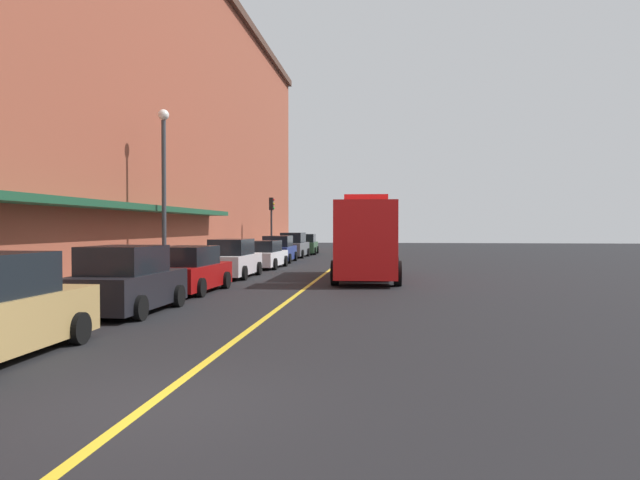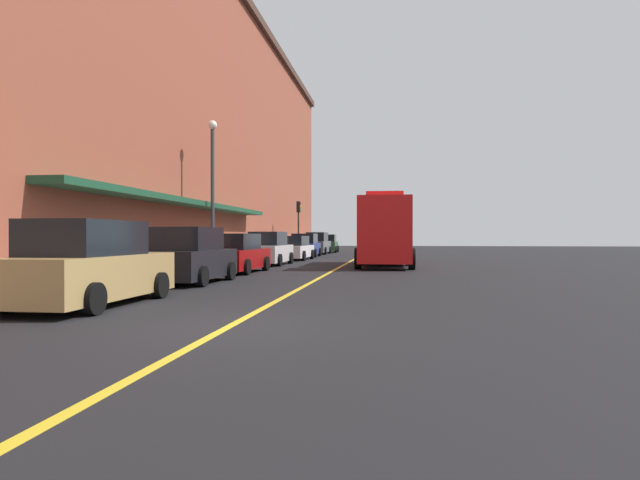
{
  "view_description": "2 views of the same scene",
  "coord_description": "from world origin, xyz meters",
  "px_view_note": "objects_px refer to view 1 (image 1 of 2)",
  "views": [
    {
      "loc": [
        3.09,
        -7.62,
        2.32
      ],
      "look_at": [
        -0.42,
        23.77,
        1.64
      ],
      "focal_mm": 33.96,
      "sensor_mm": 36.0,
      "label": 1
    },
    {
      "loc": [
        2.79,
        -9.0,
        1.51
      ],
      "look_at": [
        -1.59,
        22.16,
        1.32
      ],
      "focal_mm": 30.55,
      "sensor_mm": 36.0,
      "label": 2
    }
  ],
  "objects_px": {
    "parked_car_2": "(188,271)",
    "fire_truck": "(368,241)",
    "parking_meter_1": "(275,244)",
    "traffic_light_near": "(272,215)",
    "parking_meter_4": "(290,241)",
    "street_lamp_left": "(164,176)",
    "parked_car_6": "(294,246)",
    "parking_meter_3": "(249,248)",
    "parked_car_4": "(263,255)",
    "parked_car_3": "(233,260)",
    "parked_car_5": "(278,250)",
    "parking_meter_2": "(249,247)",
    "parking_meter_0": "(103,269)",
    "parked_car_7": "(305,245)",
    "parked_car_1": "(127,282)"
  },
  "relations": [
    {
      "from": "parking_meter_4",
      "to": "street_lamp_left",
      "type": "distance_m",
      "value": 28.33
    },
    {
      "from": "parked_car_1",
      "to": "parking_meter_1",
      "type": "relative_size",
      "value": 3.21
    },
    {
      "from": "parked_car_3",
      "to": "parked_car_6",
      "type": "distance_m",
      "value": 18.48
    },
    {
      "from": "parking_meter_0",
      "to": "parking_meter_4",
      "type": "bearing_deg",
      "value": 90.0
    },
    {
      "from": "parked_car_2",
      "to": "parked_car_5",
      "type": "distance_m",
      "value": 18.4
    },
    {
      "from": "parked_car_2",
      "to": "parking_meter_3",
      "type": "height_order",
      "value": "parked_car_2"
    },
    {
      "from": "parked_car_1",
      "to": "parked_car_4",
      "type": "distance_m",
      "value": 17.9
    },
    {
      "from": "parked_car_2",
      "to": "parked_car_4",
      "type": "height_order",
      "value": "parked_car_2"
    },
    {
      "from": "parked_car_2",
      "to": "fire_truck",
      "type": "relative_size",
      "value": 0.54
    },
    {
      "from": "parked_car_7",
      "to": "parking_meter_1",
      "type": "relative_size",
      "value": 3.46
    },
    {
      "from": "parked_car_4",
      "to": "street_lamp_left",
      "type": "relative_size",
      "value": 0.7
    },
    {
      "from": "parked_car_5",
      "to": "parking_meter_0",
      "type": "bearing_deg",
      "value": 175.18
    },
    {
      "from": "parked_car_3",
      "to": "parked_car_5",
      "type": "relative_size",
      "value": 0.96
    },
    {
      "from": "parked_car_4",
      "to": "traffic_light_near",
      "type": "height_order",
      "value": "traffic_light_near"
    },
    {
      "from": "parking_meter_3",
      "to": "traffic_light_near",
      "type": "distance_m",
      "value": 7.37
    },
    {
      "from": "parking_meter_4",
      "to": "parking_meter_3",
      "type": "bearing_deg",
      "value": -90.0
    },
    {
      "from": "parked_car_7",
      "to": "parking_meter_4",
      "type": "relative_size",
      "value": 3.46
    },
    {
      "from": "parked_car_6",
      "to": "parking_meter_4",
      "type": "relative_size",
      "value": 3.59
    },
    {
      "from": "parking_meter_1",
      "to": "traffic_light_near",
      "type": "distance_m",
      "value": 2.78
    },
    {
      "from": "parked_car_5",
      "to": "parking_meter_1",
      "type": "xyz_separation_m",
      "value": [
        -1.31,
        5.92,
        0.24
      ]
    },
    {
      "from": "parking_meter_3",
      "to": "parked_car_4",
      "type": "bearing_deg",
      "value": -61.28
    },
    {
      "from": "parking_meter_1",
      "to": "parking_meter_3",
      "type": "xyz_separation_m",
      "value": [
        0.0,
        -8.9,
        0.0
      ]
    },
    {
      "from": "parked_car_2",
      "to": "parked_car_4",
      "type": "bearing_deg",
      "value": 1.43
    },
    {
      "from": "parking_meter_0",
      "to": "parking_meter_1",
      "type": "height_order",
      "value": "same"
    },
    {
      "from": "parked_car_5",
      "to": "parking_meter_2",
      "type": "bearing_deg",
      "value": 153.35
    },
    {
      "from": "parked_car_6",
      "to": "parking_meter_4",
      "type": "distance_m",
      "value": 6.43
    },
    {
      "from": "parked_car_5",
      "to": "fire_truck",
      "type": "xyz_separation_m",
      "value": [
        6.25,
        -12.32,
        0.9
      ]
    },
    {
      "from": "parked_car_3",
      "to": "parking_meter_0",
      "type": "xyz_separation_m",
      "value": [
        -1.38,
        -9.93,
        0.23
      ]
    },
    {
      "from": "parked_car_4",
      "to": "parked_car_7",
      "type": "relative_size",
      "value": 1.05
    },
    {
      "from": "parking_meter_1",
      "to": "parking_meter_0",
      "type": "bearing_deg",
      "value": -90.0
    },
    {
      "from": "parked_car_2",
      "to": "parking_meter_1",
      "type": "xyz_separation_m",
      "value": [
        -1.42,
        24.33,
        0.29
      ]
    },
    {
      "from": "parking_meter_1",
      "to": "parking_meter_2",
      "type": "distance_m",
      "value": 8.7
    },
    {
      "from": "parked_car_4",
      "to": "traffic_light_near",
      "type": "distance_m",
      "value": 10.16
    },
    {
      "from": "fire_truck",
      "to": "parked_car_5",
      "type": "bearing_deg",
      "value": -153.89
    },
    {
      "from": "parking_meter_4",
      "to": "street_lamp_left",
      "type": "xyz_separation_m",
      "value": [
        -0.6,
        -28.12,
        3.34
      ]
    },
    {
      "from": "parking_meter_0",
      "to": "traffic_light_near",
      "type": "relative_size",
      "value": 0.31
    },
    {
      "from": "parked_car_6",
      "to": "fire_truck",
      "type": "height_order",
      "value": "fire_truck"
    },
    {
      "from": "parked_car_3",
      "to": "traffic_light_near",
      "type": "bearing_deg",
      "value": 5.1
    },
    {
      "from": "parked_car_3",
      "to": "parked_car_5",
      "type": "height_order",
      "value": "parked_car_3"
    },
    {
      "from": "parked_car_2",
      "to": "traffic_light_near",
      "type": "xyz_separation_m",
      "value": [
        -1.36,
        22.5,
        2.38
      ]
    },
    {
      "from": "parked_car_1",
      "to": "parked_car_2",
      "type": "bearing_deg",
      "value": 1.43
    },
    {
      "from": "street_lamp_left",
      "to": "parking_meter_1",
      "type": "bearing_deg",
      "value": 88.39
    },
    {
      "from": "parked_car_6",
      "to": "parking_meter_1",
      "type": "relative_size",
      "value": 3.59
    },
    {
      "from": "parked_car_5",
      "to": "street_lamp_left",
      "type": "distance_m",
      "value": 15.95
    },
    {
      "from": "parked_car_3",
      "to": "parking_meter_4",
      "type": "bearing_deg",
      "value": 3.63
    },
    {
      "from": "parking_meter_2",
      "to": "parking_meter_4",
      "type": "xyz_separation_m",
      "value": [
        0.0,
        15.48,
        0.0
      ]
    },
    {
      "from": "parked_car_1",
      "to": "parking_meter_4",
      "type": "bearing_deg",
      "value": 3.4
    },
    {
      "from": "parking_meter_0",
      "to": "parked_car_6",
      "type": "bearing_deg",
      "value": 87.34
    },
    {
      "from": "parked_car_4",
      "to": "parking_meter_3",
      "type": "relative_size",
      "value": 3.64
    },
    {
      "from": "parked_car_5",
      "to": "parking_meter_3",
      "type": "xyz_separation_m",
      "value": [
        -1.31,
        -2.97,
        0.24
      ]
    }
  ]
}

